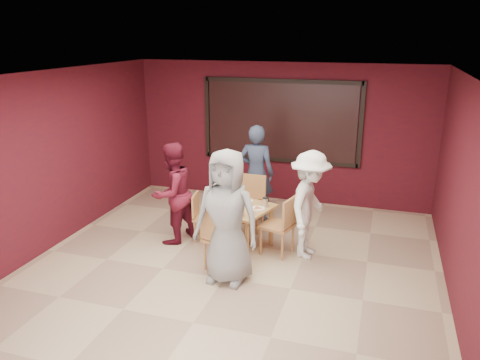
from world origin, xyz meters
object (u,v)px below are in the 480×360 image
(diner_right, at_px, (310,205))
(diner_back, at_px, (256,173))
(chair_front, at_px, (219,236))
(chair_back, at_px, (251,199))
(diner_left, at_px, (172,193))
(chair_right, at_px, (282,223))
(diner_front, at_px, (227,217))
(dining_table, at_px, (241,211))
(chair_left, at_px, (202,214))

(diner_right, bearing_deg, diner_back, 51.19)
(chair_front, height_order, chair_back, same)
(chair_front, height_order, diner_left, diner_left)
(chair_front, distance_m, diner_left, 1.34)
(chair_right, bearing_deg, diner_right, 13.30)
(diner_right, bearing_deg, chair_front, 133.45)
(chair_right, height_order, diner_front, diner_front)
(dining_table, height_order, chair_left, dining_table)
(chair_right, xyz_separation_m, diner_front, (-0.56, -0.99, 0.41))
(dining_table, height_order, diner_right, diner_right)
(dining_table, xyz_separation_m, chair_back, (-0.06, 0.80, -0.08))
(dining_table, xyz_separation_m, diner_back, (-0.08, 1.20, 0.28))
(diner_back, bearing_deg, diner_front, 96.58)
(diner_right, bearing_deg, chair_back, 62.17)
(chair_front, xyz_separation_m, diner_back, (-0.02, 2.05, 0.35))
(chair_right, bearing_deg, chair_left, 173.80)
(diner_left, bearing_deg, diner_right, 113.66)
(chair_front, relative_size, chair_back, 1.00)
(diner_back, bearing_deg, chair_left, 62.43)
(dining_table, distance_m, diner_front, 1.12)
(chair_back, xyz_separation_m, diner_left, (-1.07, -0.91, 0.30))
(chair_back, relative_size, diner_left, 0.57)
(dining_table, xyz_separation_m, chair_left, (-0.70, 0.08, -0.16))
(chair_back, height_order, diner_left, diner_left)
(chair_left, height_order, diner_left, diner_left)
(chair_front, height_order, diner_front, diner_front)
(chair_back, distance_m, diner_left, 1.44)
(chair_front, bearing_deg, diner_front, -47.77)
(chair_back, relative_size, diner_right, 0.57)
(diner_front, height_order, diner_right, diner_front)
(diner_right, bearing_deg, diner_front, 145.09)
(dining_table, height_order, diner_left, diner_left)
(chair_front, relative_size, diner_left, 0.57)
(dining_table, bearing_deg, diner_front, -82.91)
(diner_front, height_order, diner_left, diner_front)
(diner_right, bearing_deg, dining_table, 97.48)
(chair_front, xyz_separation_m, diner_front, (0.20, -0.22, 0.41))
(chair_right, xyz_separation_m, diner_back, (-0.77, 1.28, 0.36))
(chair_front, bearing_deg, chair_right, 45.61)
(chair_right, relative_size, diner_front, 0.50)
(diner_left, bearing_deg, diner_front, 73.43)
(chair_front, bearing_deg, diner_back, 90.55)
(chair_left, bearing_deg, diner_left, -157.59)
(diner_left, bearing_deg, dining_table, 115.75)
(diner_back, height_order, diner_right, diner_back)
(chair_back, relative_size, diner_back, 0.53)
(dining_table, relative_size, diner_left, 0.66)
(chair_left, relative_size, diner_right, 0.48)
(dining_table, height_order, chair_right, chair_right)
(chair_right, bearing_deg, chair_back, 130.59)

